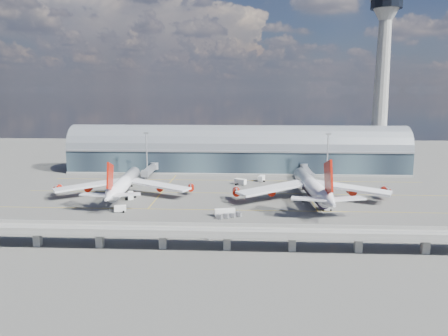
{
  "coord_description": "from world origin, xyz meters",
  "views": [
    {
      "loc": [
        5.82,
        -183.5,
        48.69
      ],
      "look_at": [
        -4.35,
        10.0,
        14.0
      ],
      "focal_mm": 35.0,
      "sensor_mm": 36.0,
      "label": 1
    }
  ],
  "objects_px": {
    "floodlight_mast_left": "(147,154)",
    "service_truck_1": "(120,209)",
    "service_truck_2": "(225,212)",
    "service_truck_4": "(261,178)",
    "service_truck_0": "(131,196)",
    "cargo_train_1": "(198,234)",
    "service_truck_3": "(327,206)",
    "cargo_train_0": "(229,215)",
    "airliner_left": "(124,184)",
    "floodlight_mast_right": "(328,155)",
    "control_tower": "(381,85)",
    "service_truck_5": "(240,182)",
    "airliner_right": "(312,187)"
  },
  "relations": [
    {
      "from": "control_tower",
      "to": "service_truck_0",
      "type": "height_order",
      "value": "control_tower"
    },
    {
      "from": "floodlight_mast_right",
      "to": "service_truck_0",
      "type": "bearing_deg",
      "value": -153.08
    },
    {
      "from": "floodlight_mast_left",
      "to": "control_tower",
      "type": "bearing_deg",
      "value": 11.72
    },
    {
      "from": "service_truck_1",
      "to": "cargo_train_0",
      "type": "xyz_separation_m",
      "value": [
        44.43,
        -5.88,
        -0.44
      ]
    },
    {
      "from": "service_truck_1",
      "to": "service_truck_3",
      "type": "distance_m",
      "value": 84.74
    },
    {
      "from": "control_tower",
      "to": "service_truck_3",
      "type": "relative_size",
      "value": 17.36
    },
    {
      "from": "floodlight_mast_right",
      "to": "cargo_train_1",
      "type": "xyz_separation_m",
      "value": [
        -60.38,
        -98.77,
        -12.77
      ]
    },
    {
      "from": "service_truck_5",
      "to": "service_truck_3",
      "type": "bearing_deg",
      "value": -107.94
    },
    {
      "from": "airliner_left",
      "to": "service_truck_5",
      "type": "xyz_separation_m",
      "value": [
        53.68,
        28.06,
        -4.41
      ]
    },
    {
      "from": "airliner_left",
      "to": "airliner_right",
      "type": "height_order",
      "value": "airliner_right"
    },
    {
      "from": "cargo_train_0",
      "to": "floodlight_mast_right",
      "type": "bearing_deg",
      "value": -8.94
    },
    {
      "from": "control_tower",
      "to": "airliner_right",
      "type": "xyz_separation_m",
      "value": [
        -49.88,
        -75.12,
        -45.51
      ]
    },
    {
      "from": "service_truck_3",
      "to": "cargo_train_0",
      "type": "xyz_separation_m",
      "value": [
        -39.95,
        -13.67,
        -0.48
      ]
    },
    {
      "from": "floodlight_mast_left",
      "to": "service_truck_1",
      "type": "xyz_separation_m",
      "value": [
        4.86,
        -70.14,
        -12.27
      ]
    },
    {
      "from": "floodlight_mast_right",
      "to": "airliner_left",
      "type": "xyz_separation_m",
      "value": [
        -101.03,
        -43.83,
        -7.66
      ]
    },
    {
      "from": "floodlight_mast_left",
      "to": "cargo_train_0",
      "type": "xyz_separation_m",
      "value": [
        49.29,
        -76.01,
        -12.71
      ]
    },
    {
      "from": "floodlight_mast_left",
      "to": "service_truck_5",
      "type": "height_order",
      "value": "floodlight_mast_left"
    },
    {
      "from": "floodlight_mast_left",
      "to": "floodlight_mast_right",
      "type": "xyz_separation_m",
      "value": [
        100.0,
        0.0,
        0.0
      ]
    },
    {
      "from": "service_truck_0",
      "to": "cargo_train_1",
      "type": "bearing_deg",
      "value": -70.12
    },
    {
      "from": "airliner_left",
      "to": "service_truck_3",
      "type": "distance_m",
      "value": 92.26
    },
    {
      "from": "floodlight_mast_right",
      "to": "cargo_train_1",
      "type": "distance_m",
      "value": 116.46
    },
    {
      "from": "service_truck_4",
      "to": "service_truck_0",
      "type": "bearing_deg",
      "value": -126.44
    },
    {
      "from": "airliner_left",
      "to": "cargo_train_1",
      "type": "xyz_separation_m",
      "value": [
        40.65,
        -54.94,
        -5.11
      ]
    },
    {
      "from": "service_truck_3",
      "to": "service_truck_5",
      "type": "xyz_separation_m",
      "value": [
        -36.58,
        46.57,
        0.17
      ]
    },
    {
      "from": "floodlight_mast_right",
      "to": "service_truck_5",
      "type": "height_order",
      "value": "floodlight_mast_right"
    },
    {
      "from": "cargo_train_1",
      "to": "service_truck_1",
      "type": "bearing_deg",
      "value": 28.5
    },
    {
      "from": "airliner_right",
      "to": "service_truck_5",
      "type": "bearing_deg",
      "value": 132.23
    },
    {
      "from": "floodlight_mast_left",
      "to": "service_truck_4",
      "type": "relative_size",
      "value": 4.34
    },
    {
      "from": "service_truck_2",
      "to": "service_truck_4",
      "type": "bearing_deg",
      "value": -27.62
    },
    {
      "from": "service_truck_1",
      "to": "service_truck_4",
      "type": "bearing_deg",
      "value": -56.91
    },
    {
      "from": "floodlight_mast_left",
      "to": "service_truck_0",
      "type": "xyz_separation_m",
      "value": [
        3.53,
        -48.98,
        -12.09
      ]
    },
    {
      "from": "airliner_right",
      "to": "cargo_train_1",
      "type": "xyz_separation_m",
      "value": [
        -45.5,
        -51.65,
        -5.26
      ]
    },
    {
      "from": "service_truck_2",
      "to": "service_truck_4",
      "type": "distance_m",
      "value": 68.99
    },
    {
      "from": "airliner_left",
      "to": "airliner_right",
      "type": "bearing_deg",
      "value": -6.64
    },
    {
      "from": "floodlight_mast_right",
      "to": "service_truck_3",
      "type": "height_order",
      "value": "floodlight_mast_right"
    },
    {
      "from": "airliner_left",
      "to": "service_truck_1",
      "type": "distance_m",
      "value": 27.35
    },
    {
      "from": "airliner_left",
      "to": "floodlight_mast_left",
      "type": "bearing_deg",
      "value": 84.2
    },
    {
      "from": "floodlight_mast_right",
      "to": "service_truck_1",
      "type": "xyz_separation_m",
      "value": [
        -95.14,
        -70.14,
        -12.27
      ]
    },
    {
      "from": "cargo_train_1",
      "to": "service_truck_2",
      "type": "bearing_deg",
      "value": -39.4
    },
    {
      "from": "airliner_left",
      "to": "service_truck_3",
      "type": "height_order",
      "value": "airliner_left"
    },
    {
      "from": "floodlight_mast_left",
      "to": "airliner_left",
      "type": "height_order",
      "value": "floodlight_mast_left"
    },
    {
      "from": "service_truck_4",
      "to": "cargo_train_1",
      "type": "height_order",
      "value": "service_truck_4"
    },
    {
      "from": "cargo_train_1",
      "to": "service_truck_4",
      "type": "bearing_deg",
      "value": -36.82
    },
    {
      "from": "service_truck_4",
      "to": "cargo_train_1",
      "type": "relative_size",
      "value": 0.49
    },
    {
      "from": "floodlight_mast_left",
      "to": "cargo_train_1",
      "type": "height_order",
      "value": "floodlight_mast_left"
    },
    {
      "from": "service_truck_1",
      "to": "service_truck_2",
      "type": "xyz_separation_m",
      "value": [
        42.62,
        -3.54,
        0.15
      ]
    },
    {
      "from": "service_truck_1",
      "to": "service_truck_0",
      "type": "bearing_deg",
      "value": -10.36
    },
    {
      "from": "control_tower",
      "to": "service_truck_1",
      "type": "xyz_separation_m",
      "value": [
        -130.14,
        -98.14,
        -50.28
      ]
    },
    {
      "from": "service_truck_5",
      "to": "cargo_train_0",
      "type": "relative_size",
      "value": 0.64
    },
    {
      "from": "cargo_train_0",
      "to": "service_truck_3",
      "type": "bearing_deg",
      "value": -46.34
    }
  ]
}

